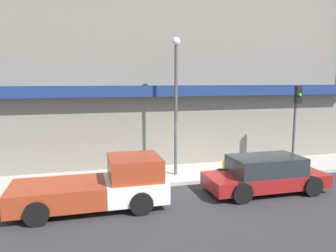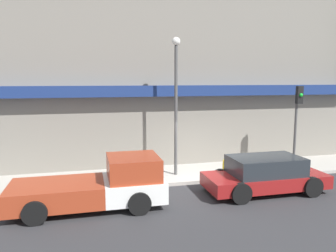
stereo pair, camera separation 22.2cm
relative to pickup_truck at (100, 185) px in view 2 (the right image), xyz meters
The scene contains 8 objects.
ground_plane 4.63m from the pickup_truck, 19.53° to the left, with size 80.00×80.00×0.00m, color #2D2D30.
sidewalk 5.25m from the pickup_truck, 34.14° to the left, with size 36.00×2.78×0.14m.
building 8.03m from the pickup_truck, 53.24° to the left, with size 19.80×3.80×10.51m.
pickup_truck is the anchor object (origin of this frame).
parked_car 6.28m from the pickup_truck, ahead, with size 4.69×2.07×1.40m.
fire_hydrant 5.84m from the pickup_truck, 19.99° to the left, with size 0.22×0.22×0.75m.
street_lamp 5.31m from the pickup_truck, 37.92° to the left, with size 0.36×0.36×5.97m.
traffic_light 9.56m from the pickup_truck, 13.31° to the left, with size 0.28×0.42×3.91m.
Camera 2 is at (-4.63, -12.52, 4.34)m, focal length 35.00 mm.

